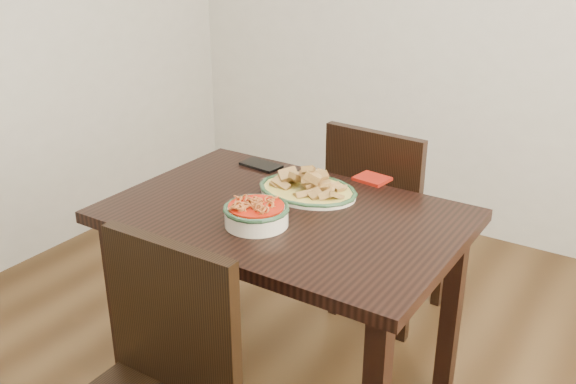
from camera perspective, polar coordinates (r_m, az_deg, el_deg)
The scene contains 6 objects.
dining_table at distance 2.16m, azimuth -0.29°, elevation -4.21°, with size 1.15×0.76×0.75m.
chair_far at distance 2.71m, azimuth 8.44°, elevation -2.00°, with size 0.45×0.45×0.89m.
fish_plate at distance 2.23m, azimuth 1.76°, elevation 0.93°, with size 0.36×0.28×0.11m.
noodle_bowl at distance 2.00m, azimuth -2.83°, elevation -1.79°, with size 0.21×0.21×0.08m.
smartphone at distance 2.50m, azimuth -2.41°, elevation 2.41°, with size 0.16×0.08×0.01m, color black.
napkin at distance 2.38m, azimuth 7.49°, elevation 1.17°, with size 0.12×0.10×0.01m, color maroon.
Camera 1 is at (1.00, -1.55, 1.63)m, focal length 40.00 mm.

